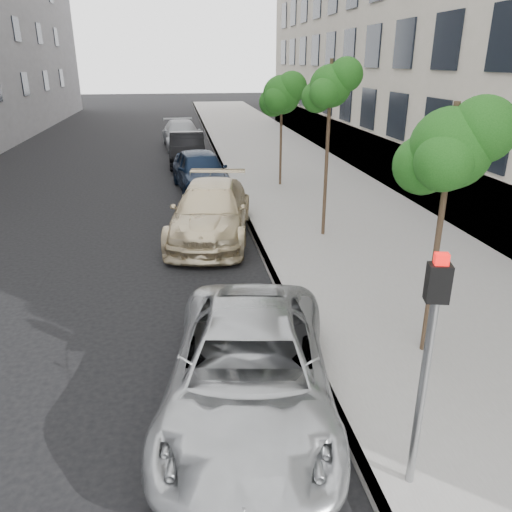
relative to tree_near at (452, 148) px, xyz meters
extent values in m
plane|color=black|center=(-3.23, -1.50, -3.73)|extent=(160.00, 160.00, 0.00)
cube|color=gray|center=(1.07, 22.50, -3.66)|extent=(6.40, 72.00, 0.14)
cube|color=#9E9B93|center=(-2.05, 22.50, -3.66)|extent=(0.15, 72.00, 0.14)
cylinder|color=#38281C|center=(-0.03, 0.00, -1.44)|extent=(0.10, 0.10, 4.29)
sphere|color=#184D14|center=(-0.03, 0.00, 0.00)|extent=(1.27, 1.27, 1.27)
sphere|color=#184D14|center=(0.32, -0.20, 0.30)|extent=(1.02, 1.02, 1.02)
sphere|color=#184D14|center=(-0.33, 0.25, -0.30)|extent=(0.95, 0.95, 0.95)
cylinder|color=#38281C|center=(-0.03, 6.50, -1.14)|extent=(0.10, 0.10, 4.90)
sphere|color=#184D14|center=(-0.03, 6.50, 0.62)|extent=(1.13, 1.13, 1.13)
sphere|color=#184D14|center=(0.32, 6.30, 0.92)|extent=(0.91, 0.91, 0.91)
sphere|color=#184D14|center=(-0.33, 6.75, 0.32)|extent=(0.85, 0.85, 0.85)
cylinder|color=#38281C|center=(-0.03, 13.00, -1.44)|extent=(0.10, 0.10, 4.29)
sphere|color=#184D14|center=(-0.03, 13.00, 0.00)|extent=(1.50, 1.50, 1.50)
sphere|color=#184D14|center=(0.32, 12.80, 0.30)|extent=(1.20, 1.20, 1.20)
sphere|color=#184D14|center=(-0.33, 13.25, -0.30)|extent=(1.12, 1.12, 1.12)
cylinder|color=#939699|center=(-1.58, -2.82, -2.35)|extent=(0.10, 0.10, 2.48)
cube|color=black|center=(-1.58, -2.82, -0.90)|extent=(0.28, 0.23, 0.42)
cube|color=red|center=(-1.58, -2.82, -0.63)|extent=(0.16, 0.13, 0.12)
imported|color=#A6A9AB|center=(-3.33, -1.04, -3.01)|extent=(3.22, 5.51, 1.44)
imported|color=beige|center=(-3.33, 7.16, -2.93)|extent=(3.13, 5.77, 1.59)
imported|color=black|center=(-3.33, 12.92, -2.90)|extent=(2.50, 5.05, 1.65)
imported|color=black|center=(-3.73, 18.39, -2.92)|extent=(1.76, 4.90, 1.61)
imported|color=gray|center=(-3.89, 24.14, -2.94)|extent=(2.63, 5.58, 1.57)
camera|label=1|loc=(-4.19, -7.21, 1.27)|focal=35.00mm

